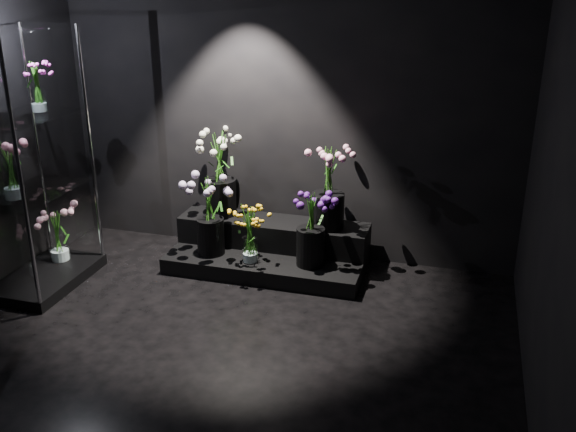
% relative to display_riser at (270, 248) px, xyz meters
% --- Properties ---
extents(floor, '(4.00, 4.00, 0.00)m').
position_rel_display_riser_xyz_m(floor, '(0.05, -1.67, -0.15)').
color(floor, black).
rests_on(floor, ground).
extents(wall_back, '(4.00, 0.00, 4.00)m').
position_rel_display_riser_xyz_m(wall_back, '(0.05, 0.33, 1.25)').
color(wall_back, black).
rests_on(wall_back, floor).
extents(wall_right, '(0.00, 4.00, 4.00)m').
position_rel_display_riser_xyz_m(wall_right, '(2.05, -1.67, 1.25)').
color(wall_right, black).
rests_on(wall_right, floor).
extents(display_riser, '(1.67, 0.74, 0.37)m').
position_rel_display_riser_xyz_m(display_riser, '(0.00, 0.00, 0.00)').
color(display_riser, black).
rests_on(display_riser, floor).
extents(display_case, '(0.55, 0.92, 2.03)m').
position_rel_display_riser_xyz_m(display_case, '(-1.66, -0.85, 0.86)').
color(display_case, black).
rests_on(display_case, floor).
extents(bouquet_orange_bells, '(0.37, 0.37, 0.50)m').
position_rel_display_riser_xyz_m(bouquet_orange_bells, '(-0.08, -0.28, 0.24)').
color(bouquet_orange_bells, white).
rests_on(bouquet_orange_bells, display_riser).
extents(bouquet_lilac, '(0.46, 0.46, 0.67)m').
position_rel_display_riser_xyz_m(bouquet_lilac, '(-0.46, -0.21, 0.38)').
color(bouquet_lilac, black).
rests_on(bouquet_lilac, display_riser).
extents(bouquet_purple, '(0.44, 0.44, 0.63)m').
position_rel_display_riser_xyz_m(bouquet_purple, '(0.41, -0.20, 0.35)').
color(bouquet_purple, black).
rests_on(bouquet_purple, display_riser).
extents(bouquet_cream_roses, '(0.51, 0.51, 0.75)m').
position_rel_display_riser_xyz_m(bouquet_cream_roses, '(-0.49, 0.13, 0.64)').
color(bouquet_cream_roses, black).
rests_on(bouquet_cream_roses, display_riser).
extents(bouquet_pink_roses, '(0.40, 0.40, 0.73)m').
position_rel_display_riser_xyz_m(bouquet_pink_roses, '(0.48, 0.09, 0.62)').
color(bouquet_pink_roses, black).
rests_on(bouquet_pink_roses, display_riser).
extents(bouquet_case_pink, '(0.36, 0.36, 0.45)m').
position_rel_display_riser_xyz_m(bouquet_case_pink, '(-1.71, -1.01, 0.88)').
color(bouquet_case_pink, white).
rests_on(bouquet_case_pink, display_case).
extents(bouquet_case_magenta, '(0.24, 0.24, 0.37)m').
position_rel_display_riser_xyz_m(bouquet_case_magenta, '(-1.64, -0.66, 1.43)').
color(bouquet_case_magenta, white).
rests_on(bouquet_case_magenta, display_case).
extents(bouquet_case_base_pink, '(0.33, 0.33, 0.45)m').
position_rel_display_riser_xyz_m(bouquet_case_base_pink, '(-1.69, -0.60, 0.18)').
color(bouquet_case_base_pink, white).
rests_on(bouquet_case_base_pink, display_case).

